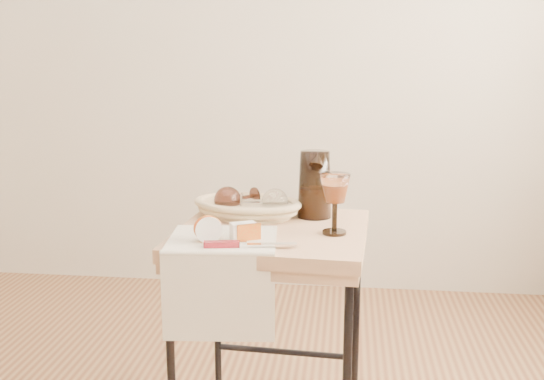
% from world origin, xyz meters
% --- Properties ---
extents(wall_back, '(3.60, 0.00, 2.70)m').
position_xyz_m(wall_back, '(0.00, 1.80, 1.35)').
color(wall_back, '#C0B199').
rests_on(wall_back, ground).
extents(side_table, '(0.58, 0.58, 0.70)m').
position_xyz_m(side_table, '(0.43, 0.40, 0.35)').
color(side_table, brown).
rests_on(side_table, floor).
extents(tea_towel, '(0.32, 0.29, 0.01)m').
position_xyz_m(tea_towel, '(0.31, 0.25, 0.70)').
color(tea_towel, white).
rests_on(tea_towel, side_table).
extents(bread_basket, '(0.35, 0.27, 0.05)m').
position_xyz_m(bread_basket, '(0.33, 0.53, 0.73)').
color(bread_basket, tan).
rests_on(bread_basket, side_table).
extents(goblet_lying_a, '(0.16, 0.16, 0.09)m').
position_xyz_m(goblet_lying_a, '(0.31, 0.54, 0.76)').
color(goblet_lying_a, '#49261C').
rests_on(goblet_lying_a, bread_basket).
extents(goblet_lying_b, '(0.14, 0.09, 0.08)m').
position_xyz_m(goblet_lying_b, '(0.38, 0.51, 0.76)').
color(goblet_lying_b, white).
rests_on(goblet_lying_b, bread_basket).
extents(pitcher, '(0.19, 0.26, 0.25)m').
position_xyz_m(pitcher, '(0.55, 0.55, 0.81)').
color(pitcher, black).
rests_on(pitcher, side_table).
extents(wine_goblet, '(0.11, 0.11, 0.18)m').
position_xyz_m(wine_goblet, '(0.62, 0.35, 0.79)').
color(wine_goblet, white).
rests_on(wine_goblet, side_table).
extents(apple_half, '(0.09, 0.07, 0.07)m').
position_xyz_m(apple_half, '(0.27, 0.22, 0.74)').
color(apple_half, '#B10900').
rests_on(apple_half, tea_towel).
extents(apple_wedge, '(0.08, 0.07, 0.05)m').
position_xyz_m(apple_wedge, '(0.37, 0.25, 0.73)').
color(apple_wedge, white).
rests_on(apple_wedge, tea_towel).
extents(table_knife, '(0.24, 0.07, 0.02)m').
position_xyz_m(table_knife, '(0.39, 0.18, 0.72)').
color(table_knife, silver).
rests_on(table_knife, tea_towel).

